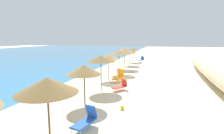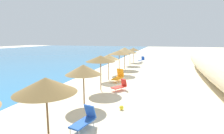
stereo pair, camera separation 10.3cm
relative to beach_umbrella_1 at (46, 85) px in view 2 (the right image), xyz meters
The scene contains 14 objects.
ground_plane 10.15m from the beach_umbrella_1, 10.65° to the right, with size 160.00×160.00×0.00m, color beige.
beach_umbrella_1 is the anchor object (origin of this frame).
beach_umbrella_2 3.70m from the beach_umbrella_1, ahead, with size 2.25×2.25×2.56m.
beach_umbrella_3 7.07m from the beach_umbrella_1, ahead, with size 2.37×2.37×2.81m.
beach_umbrella_4 10.70m from the beach_umbrella_1, ahead, with size 2.17×2.17×2.59m.
beach_umbrella_5 14.09m from the beach_umbrella_1, ahead, with size 2.59×2.59×2.79m.
beach_umbrella_6 17.57m from the beach_umbrella_1, ahead, with size 2.59×2.59×2.96m.
beach_umbrella_7 21.06m from the beach_umbrella_1, ahead, with size 2.20×2.20×2.52m.
beach_umbrella_8 24.89m from the beach_umbrella_1, ahead, with size 2.10×2.10×2.56m.
lounge_chair_0 2.39m from the beach_umbrella_1, 55.97° to the right, with size 1.49×0.85×1.02m.
lounge_chair_1 25.85m from the beach_umbrella_1, ahead, with size 1.48×1.20×0.99m.
lounge_chair_2 7.76m from the beach_umbrella_1, 10.69° to the right, with size 1.38×1.19×0.88m.
lounge_chair_4 10.45m from the beach_umbrella_1, ahead, with size 1.77×0.89×1.19m.
beach_ball 4.77m from the beach_umbrella_1, 34.76° to the right, with size 0.26×0.26×0.26m, color yellow.
Camera 2 is at (-15.96, -2.96, 4.13)m, focal length 28.74 mm.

